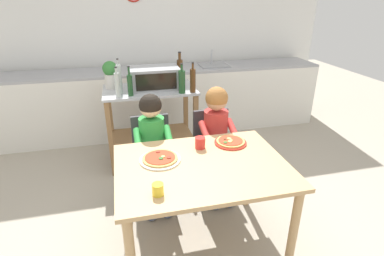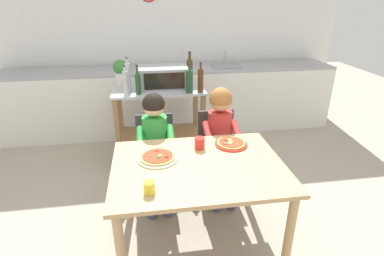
# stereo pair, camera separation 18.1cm
# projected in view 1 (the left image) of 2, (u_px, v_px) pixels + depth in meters

# --- Properties ---
(ground_plane) EXTENTS (10.55, 10.55, 0.00)m
(ground_plane) POSITION_uv_depth(u_px,v_px,m) (176.00, 174.00, 3.36)
(ground_plane) COLOR #A89E8C
(back_wall_tiled) EXTENTS (5.06, 0.14, 2.70)m
(back_wall_tiled) POSITION_uv_depth(u_px,v_px,m) (152.00, 31.00, 4.27)
(back_wall_tiled) COLOR white
(back_wall_tiled) RESTS_ON ground
(kitchen_counter) EXTENTS (4.56, 0.60, 1.10)m
(kitchen_counter) POSITION_uv_depth(u_px,v_px,m) (159.00, 100.00, 4.27)
(kitchen_counter) COLOR silver
(kitchen_counter) RESTS_ON ground
(kitchen_island_cart) EXTENTS (1.00, 0.58, 0.88)m
(kitchen_island_cart) POSITION_uv_depth(u_px,v_px,m) (151.00, 114.00, 3.42)
(kitchen_island_cart) COLOR #B7BABF
(kitchen_island_cart) RESTS_ON ground
(toaster_oven) EXTENTS (0.53, 0.37, 0.23)m
(toaster_oven) POSITION_uv_depth(u_px,v_px,m) (154.00, 78.00, 3.29)
(toaster_oven) COLOR #999BA0
(toaster_oven) RESTS_ON kitchen_island_cart
(bottle_brown_beer) EXTENTS (0.05, 0.05, 0.31)m
(bottle_brown_beer) POSITION_uv_depth(u_px,v_px,m) (117.00, 85.00, 2.98)
(bottle_brown_beer) COLOR #ADB7B2
(bottle_brown_beer) RESTS_ON kitchen_island_cart
(bottle_squat_spirits) EXTENTS (0.05, 0.05, 0.30)m
(bottle_squat_spirits) POSITION_uv_depth(u_px,v_px,m) (130.00, 85.00, 3.03)
(bottle_squat_spirits) COLOR #1E4723
(bottle_squat_spirits) RESTS_ON kitchen_island_cart
(bottle_dark_olive_oil) EXTENTS (0.06, 0.06, 0.32)m
(bottle_dark_olive_oil) POSITION_uv_depth(u_px,v_px,m) (193.00, 80.00, 3.14)
(bottle_dark_olive_oil) COLOR #4C2D14
(bottle_dark_olive_oil) RESTS_ON kitchen_island_cart
(bottle_slim_sauce) EXTENTS (0.05, 0.05, 0.36)m
(bottle_slim_sauce) POSITION_uv_depth(u_px,v_px,m) (119.00, 79.00, 3.08)
(bottle_slim_sauce) COLOR #ADB7B2
(bottle_slim_sauce) RESTS_ON kitchen_island_cart
(bottle_clear_vinegar) EXTENTS (0.07, 0.07, 0.35)m
(bottle_clear_vinegar) POSITION_uv_depth(u_px,v_px,m) (180.00, 70.00, 3.49)
(bottle_clear_vinegar) COLOR #4C2D14
(bottle_clear_vinegar) RESTS_ON kitchen_island_cart
(bottle_tall_green_wine) EXTENTS (0.07, 0.07, 0.31)m
(bottle_tall_green_wine) POSITION_uv_depth(u_px,v_px,m) (182.00, 81.00, 3.12)
(bottle_tall_green_wine) COLOR #1E4723
(bottle_tall_green_wine) RESTS_ON kitchen_island_cart
(potted_herb_plant) EXTENTS (0.16, 0.16, 0.30)m
(potted_herb_plant) POSITION_uv_depth(u_px,v_px,m) (110.00, 74.00, 3.26)
(potted_herb_plant) COLOR beige
(potted_herb_plant) RESTS_ON kitchen_island_cart
(dining_table) EXTENTS (1.20, 0.89, 0.73)m
(dining_table) POSITION_uv_depth(u_px,v_px,m) (202.00, 177.00, 2.16)
(dining_table) COLOR tan
(dining_table) RESTS_ON ground
(dining_chair_left) EXTENTS (0.36, 0.36, 0.81)m
(dining_chair_left) POSITION_uv_depth(u_px,v_px,m) (153.00, 153.00, 2.79)
(dining_chair_left) COLOR #333338
(dining_chair_left) RESTS_ON ground
(dining_chair_right) EXTENTS (0.36, 0.36, 0.81)m
(dining_chair_right) POSITION_uv_depth(u_px,v_px,m) (213.00, 146.00, 2.92)
(dining_chair_right) COLOR #333338
(dining_chair_right) RESTS_ON ground
(child_in_green_shirt) EXTENTS (0.32, 0.42, 1.05)m
(child_in_green_shirt) POSITION_uv_depth(u_px,v_px,m) (153.00, 140.00, 2.60)
(child_in_green_shirt) COLOR #424C6B
(child_in_green_shirt) RESTS_ON ground
(child_in_red_shirt) EXTENTS (0.32, 0.42, 1.07)m
(child_in_red_shirt) POSITION_uv_depth(u_px,v_px,m) (217.00, 130.00, 2.73)
(child_in_red_shirt) COLOR #424C6B
(child_in_red_shirt) RESTS_ON ground
(pizza_plate_white) EXTENTS (0.30, 0.30, 0.03)m
(pizza_plate_white) POSITION_uv_depth(u_px,v_px,m) (160.00, 159.00, 2.17)
(pizza_plate_white) COLOR white
(pizza_plate_white) RESTS_ON dining_table
(pizza_plate_red_rimmed) EXTENTS (0.26, 0.26, 0.03)m
(pizza_plate_red_rimmed) POSITION_uv_depth(u_px,v_px,m) (230.00, 142.00, 2.42)
(pizza_plate_red_rimmed) COLOR red
(pizza_plate_red_rimmed) RESTS_ON dining_table
(drinking_cup_red) EXTENTS (0.08, 0.08, 0.09)m
(drinking_cup_red) POSITION_uv_depth(u_px,v_px,m) (200.00, 143.00, 2.33)
(drinking_cup_red) COLOR red
(drinking_cup_red) RESTS_ON dining_table
(drinking_cup_yellow) EXTENTS (0.07, 0.07, 0.08)m
(drinking_cup_yellow) POSITION_uv_depth(u_px,v_px,m) (158.00, 189.00, 1.79)
(drinking_cup_yellow) COLOR yellow
(drinking_cup_yellow) RESTS_ON dining_table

